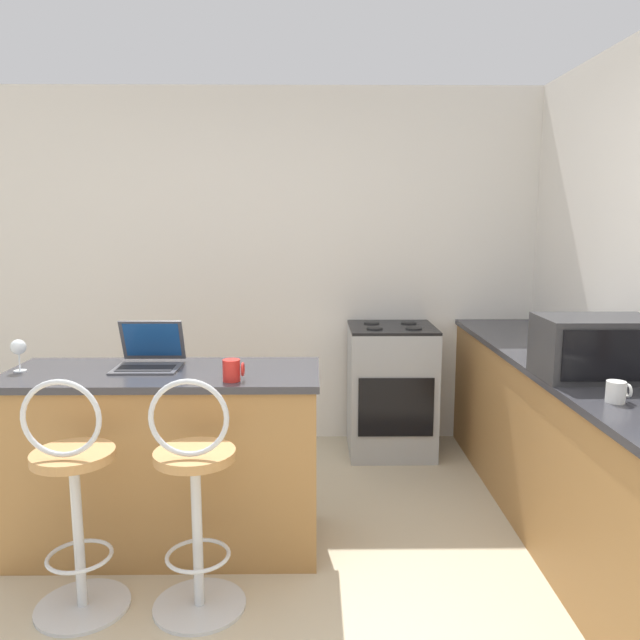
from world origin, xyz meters
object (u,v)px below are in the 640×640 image
object	(u,v)px
mug_red	(232,370)
mug_white	(617,392)
toaster	(556,337)
wine_glass_tall	(18,348)
stove_range	(391,389)
bar_stool_near	(74,502)
microwave	(597,348)
bar_stool_far	(195,502)
laptop	(149,356)

from	to	relation	value
mug_red	mug_white	bearing A→B (deg)	-12.44
toaster	wine_glass_tall	world-z (taller)	toaster
stove_range	mug_red	xyz separation A→B (m)	(-0.93, -1.50, 0.51)
bar_stool_near	toaster	bearing A→B (deg)	22.07
stove_range	mug_white	size ratio (longest dim) A/B	9.63
toaster	mug_red	bearing A→B (deg)	-161.02
stove_range	microwave	bearing A→B (deg)	-61.65
bar_stool_near	bar_stool_far	xyz separation A→B (m)	(0.50, 0.00, 0.00)
mug_red	wine_glass_tall	distance (m)	1.10
bar_stool_near	mug_white	distance (m)	2.29
stove_range	mug_white	xyz separation A→B (m)	(0.69, -1.85, 0.50)
bar_stool_far	laptop	xyz separation A→B (m)	(-0.34, 0.65, 0.48)
laptop	microwave	size ratio (longest dim) A/B	0.60
laptop	mug_white	xyz separation A→B (m)	(2.08, -0.64, -0.01)
stove_range	mug_white	distance (m)	2.04
bar_stool_near	mug_red	distance (m)	0.86
bar_stool_far	microwave	bearing A→B (deg)	12.48
laptop	stove_range	xyz separation A→B (m)	(1.39, 1.21, -0.52)
bar_stool_far	wine_glass_tall	world-z (taller)	wine_glass_tall
mug_red	mug_white	size ratio (longest dim) A/B	1.06
stove_range	bar_stool_near	bearing A→B (deg)	-129.96
mug_red	laptop	bearing A→B (deg)	147.81
toaster	bar_stool_far	bearing A→B (deg)	-152.72
bar_stool_near	bar_stool_far	size ratio (longest dim) A/B	1.00
microwave	stove_range	bearing A→B (deg)	118.35
laptop	microwave	distance (m)	2.19
toaster	mug_red	size ratio (longest dim) A/B	2.64
bar_stool_near	toaster	xyz separation A→B (m)	(2.36, 0.96, 0.52)
mug_white	wine_glass_tall	bearing A→B (deg)	168.26
mug_red	bar_stool_far	bearing A→B (deg)	-108.28
bar_stool_far	stove_range	xyz separation A→B (m)	(1.05, 1.86, -0.04)
bar_stool_far	wine_glass_tall	distance (m)	1.23
bar_stool_near	microwave	distance (m)	2.44
bar_stool_near	toaster	world-z (taller)	toaster
toaster	mug_white	distance (m)	0.96
microwave	mug_red	size ratio (longest dim) A/B	5.26
microwave	toaster	distance (m)	0.55
mug_red	mug_white	distance (m)	1.66
bar_stool_near	mug_red	xyz separation A→B (m)	(0.62, 0.36, 0.47)
laptop	microwave	world-z (taller)	microwave
bar_stool_near	laptop	world-z (taller)	laptop
bar_stool_near	microwave	bearing A→B (deg)	9.85
bar_stool_near	toaster	distance (m)	2.60
mug_red	microwave	bearing A→B (deg)	1.55
mug_red	wine_glass_tall	size ratio (longest dim) A/B	0.64
laptop	stove_range	size ratio (longest dim) A/B	0.35
laptop	mug_red	world-z (taller)	laptop
mug_white	microwave	bearing A→B (deg)	76.70
bar_stool_near	laptop	xyz separation A→B (m)	(0.17, 0.65, 0.48)
bar_stool_far	wine_glass_tall	bearing A→B (deg)	149.54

